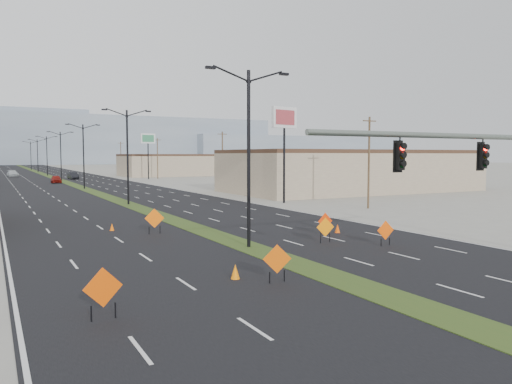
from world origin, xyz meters
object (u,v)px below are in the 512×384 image
streetlight_6 (31,155)px  construction_sign_4 (325,228)px  streetlight_3 (61,154)px  streetlight_5 (38,155)px  car_left (56,179)px  construction_sign_2 (154,219)px  streetlight_4 (47,154)px  construction_sign_5 (325,222)px  cone_1 (283,257)px  pole_sign_east_near (284,124)px  streetlight_1 (128,154)px  cone_0 (235,272)px  cone_3 (112,227)px  streetlight_2 (84,154)px  construction_sign_1 (277,260)px  cone_2 (338,229)px  car_far (13,174)px  signal_mast (509,165)px  pole_sign_east_far (148,142)px  car_mid (73,176)px  construction_sign_0 (103,289)px  construction_sign_3 (386,231)px  streetlight_0 (249,152)px

streetlight_6 → construction_sign_4: 168.98m
streetlight_3 → streetlight_5: 56.00m
car_left → construction_sign_2: 68.02m
streetlight_4 → construction_sign_5: streetlight_4 is taller
cone_1 → pole_sign_east_near: 31.84m
streetlight_1 → streetlight_5: (0.00, 112.00, 0.00)m
construction_sign_4 → streetlight_4: bearing=100.0°
construction_sign_2 → cone_0: 13.51m
streetlight_5 → cone_3: streetlight_5 is taller
streetlight_4 → construction_sign_2: size_ratio=5.84×
streetlight_1 → cone_0: 34.81m
streetlight_2 → streetlight_4: same height
car_left → cone_3: (-3.55, -65.22, -0.46)m
pole_sign_east_near → construction_sign_1: bearing=-133.4°
streetlight_3 → car_left: 10.11m
construction_sign_2 → cone_2: construction_sign_2 is taller
streetlight_2 → construction_sign_1: bearing=-92.3°
car_far → cone_0: bearing=-92.6°
cone_0 → pole_sign_east_near: pole_sign_east_near is taller
signal_mast → streetlight_3: 94.39m
cone_1 → pole_sign_east_far: (18.02, 86.36, 7.82)m
streetlight_4 → car_mid: streetlight_4 is taller
streetlight_3 → construction_sign_0: streetlight_3 is taller
signal_mast → construction_sign_2: 21.30m
construction_sign_1 → cone_1: size_ratio=2.55×
construction_sign_3 → streetlight_3: bearing=101.4°
streetlight_4 → car_left: streetlight_4 is taller
signal_mast → cone_2: signal_mast is taller
streetlight_6 → car_far: (-8.10, -58.44, -4.64)m
streetlight_0 → cone_0: size_ratio=15.40×
construction_sign_5 → streetlight_2: bearing=96.1°
car_mid → construction_sign_4: 90.40m
streetlight_3 → pole_sign_east_near: bearing=-75.9°
streetlight_3 → cone_2: size_ratio=16.37×
streetlight_2 → car_far: (-8.10, 53.56, -4.64)m
streetlight_3 → car_far: size_ratio=1.88×
cone_1 → construction_sign_3: bearing=8.3°
streetlight_3 → pole_sign_east_far: (17.60, -2.07, 2.72)m
signal_mast → pole_sign_east_near: pole_sign_east_near is taller
streetlight_2 → streetlight_5: (0.00, 84.00, 0.00)m
construction_sign_0 → signal_mast: bearing=-10.6°
construction_sign_3 → cone_0: size_ratio=2.27×
streetlight_0 → car_left: bearing=91.5°
construction_sign_2 → streetlight_1: bearing=99.0°
construction_sign_5 → pole_sign_east_near: (9.22, 20.33, 7.76)m
streetlight_6 → construction_sign_3: bearing=-87.6°
construction_sign_3 → construction_sign_5: bearing=106.5°
streetlight_6 → car_left: size_ratio=2.34×
construction_sign_3 → cone_1: 7.75m
cone_0 → construction_sign_0: bearing=-155.2°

